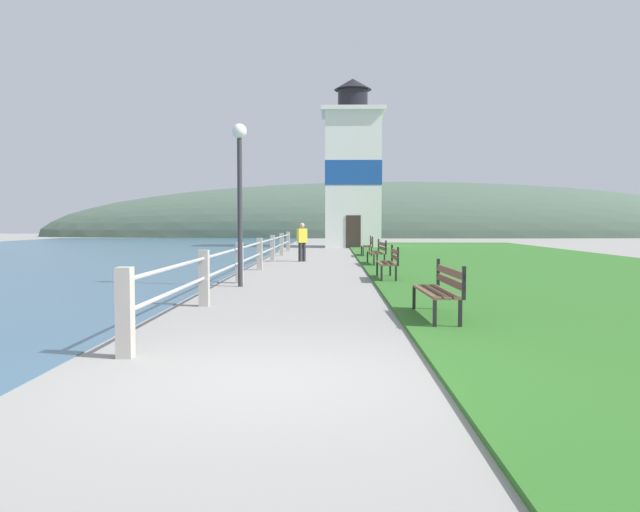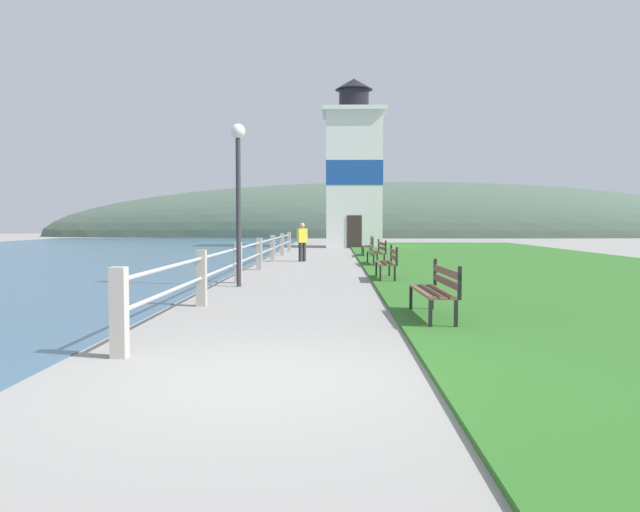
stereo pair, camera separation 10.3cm
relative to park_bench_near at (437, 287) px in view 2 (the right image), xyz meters
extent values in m
plane|color=gray|center=(-2.45, -3.81, -0.54)|extent=(160.00, 160.00, 0.00)
cube|color=#2D6623|center=(5.34, 12.53, -0.51)|extent=(12.00, 49.00, 0.06)
cube|color=#A8A399|center=(-4.13, -2.81, -0.01)|extent=(0.18, 0.18, 1.06)
cube|color=#A8A399|center=(-4.13, 1.65, -0.01)|extent=(0.18, 0.18, 1.06)
cube|color=#A8A399|center=(-4.13, 6.12, -0.01)|extent=(0.18, 0.18, 1.06)
cube|color=#A8A399|center=(-4.13, 10.58, -0.01)|extent=(0.18, 0.18, 1.06)
cube|color=#A8A399|center=(-4.13, 15.04, -0.01)|extent=(0.18, 0.18, 1.06)
cube|color=#A8A399|center=(-4.13, 19.50, -0.01)|extent=(0.18, 0.18, 1.06)
cube|color=#A8A399|center=(-4.13, 23.96, -0.01)|extent=(0.18, 0.18, 1.06)
cylinder|color=#B2B2B7|center=(-4.13, 10.58, 0.36)|extent=(0.06, 26.76, 0.06)
cylinder|color=#B2B2B7|center=(-4.13, 10.58, -0.01)|extent=(0.06, 26.76, 0.06)
cube|color=brown|center=(-0.24, -0.01, -0.07)|extent=(0.17, 1.90, 0.04)
cube|color=brown|center=(-0.09, 0.00, -0.07)|extent=(0.17, 1.90, 0.04)
cube|color=brown|center=(0.06, 0.00, -0.07)|extent=(0.17, 1.90, 0.04)
cube|color=brown|center=(0.14, 0.00, 0.25)|extent=(0.11, 1.90, 0.11)
cube|color=brown|center=(0.14, 0.00, 0.09)|extent=(0.11, 1.90, 0.11)
cube|color=black|center=(-0.25, -0.93, -0.31)|extent=(0.05, 0.05, 0.45)
cube|color=black|center=(-0.30, 0.92, -0.31)|extent=(0.05, 0.05, 0.45)
cube|color=black|center=(0.12, -0.92, -0.31)|extent=(0.05, 0.05, 0.45)
cube|color=black|center=(0.07, 0.93, -0.31)|extent=(0.05, 0.05, 0.45)
cube|color=black|center=(0.17, -0.92, 0.16)|extent=(0.05, 0.05, 0.49)
cube|color=black|center=(0.12, 0.93, 0.16)|extent=(0.05, 0.05, 0.49)
cube|color=brown|center=(-0.42, 6.89, -0.07)|extent=(0.12, 1.67, 0.04)
cube|color=brown|center=(-0.27, 6.89, -0.07)|extent=(0.12, 1.67, 0.04)
cube|color=brown|center=(-0.13, 6.89, -0.07)|extent=(0.12, 1.67, 0.04)
cube|color=brown|center=(-0.04, 6.89, 0.25)|extent=(0.06, 1.67, 0.11)
cube|color=brown|center=(-0.04, 6.89, 0.09)|extent=(0.06, 1.67, 0.11)
cube|color=black|center=(-0.46, 6.08, -0.31)|extent=(0.05, 0.05, 0.45)
cube|color=black|center=(-0.46, 7.70, -0.31)|extent=(0.05, 0.05, 0.45)
cube|color=black|center=(-0.09, 6.08, -0.31)|extent=(0.05, 0.05, 0.45)
cube|color=black|center=(-0.09, 7.70, -0.31)|extent=(0.05, 0.05, 0.45)
cube|color=black|center=(-0.04, 6.08, 0.16)|extent=(0.05, 0.05, 0.49)
cube|color=black|center=(-0.04, 7.70, 0.16)|extent=(0.05, 0.05, 0.49)
cube|color=brown|center=(-0.29, 12.79, -0.07)|extent=(0.24, 1.94, 0.04)
cube|color=brown|center=(-0.15, 12.80, -0.07)|extent=(0.24, 1.94, 0.04)
cube|color=brown|center=(0.00, 12.81, -0.07)|extent=(0.24, 1.94, 0.04)
cube|color=brown|center=(0.09, 12.81, 0.25)|extent=(0.18, 1.93, 0.11)
cube|color=brown|center=(0.09, 12.81, 0.09)|extent=(0.18, 1.93, 0.11)
cube|color=black|center=(-0.27, 11.85, -0.31)|extent=(0.05, 0.05, 0.45)
cube|color=black|center=(-0.39, 13.73, -0.31)|extent=(0.05, 0.05, 0.45)
cube|color=black|center=(0.10, 11.87, -0.31)|extent=(0.05, 0.05, 0.45)
cube|color=black|center=(-0.02, 13.75, -0.31)|extent=(0.05, 0.05, 0.45)
cube|color=black|center=(0.15, 11.87, 0.16)|extent=(0.05, 0.05, 0.49)
cube|color=black|center=(0.03, 13.75, 0.16)|extent=(0.05, 0.05, 0.49)
cube|color=brown|center=(-0.31, 18.76, -0.07)|extent=(0.12, 1.68, 0.04)
cube|color=brown|center=(-0.16, 18.76, -0.07)|extent=(0.12, 1.68, 0.04)
cube|color=brown|center=(-0.01, 18.76, -0.07)|extent=(0.12, 1.68, 0.04)
cube|color=brown|center=(0.08, 18.76, 0.25)|extent=(0.06, 1.68, 0.11)
cube|color=brown|center=(0.08, 18.76, 0.09)|extent=(0.06, 1.68, 0.11)
cube|color=black|center=(-0.35, 17.94, -0.31)|extent=(0.05, 0.05, 0.45)
cube|color=black|center=(-0.34, 19.58, -0.31)|extent=(0.05, 0.05, 0.45)
cube|color=black|center=(0.02, 17.94, -0.31)|extent=(0.05, 0.05, 0.45)
cube|color=black|center=(0.03, 19.57, -0.31)|extent=(0.05, 0.05, 0.45)
cube|color=black|center=(0.07, 17.94, 0.16)|extent=(0.05, 0.05, 0.49)
cube|color=black|center=(0.08, 19.57, 0.16)|extent=(0.05, 0.05, 0.49)
cube|color=white|center=(-0.45, 29.71, 3.64)|extent=(3.42, 3.42, 8.35)
cube|color=#194799|center=(-0.45, 29.71, 4.05)|extent=(3.46, 3.46, 1.50)
cube|color=white|center=(-0.45, 29.71, 7.93)|extent=(3.94, 3.94, 0.25)
cylinder|color=black|center=(-0.45, 29.71, 8.70)|extent=(1.88, 1.88, 1.28)
cone|color=black|center=(-0.45, 29.71, 9.69)|extent=(2.35, 2.35, 0.70)
cube|color=#332823|center=(-0.45, 27.98, 0.46)|extent=(0.90, 0.06, 2.00)
cylinder|color=#28282D|center=(-3.02, 15.01, -0.16)|extent=(0.14, 0.14, 0.76)
cylinder|color=#28282D|center=(-2.87, 15.09, -0.16)|extent=(0.14, 0.14, 0.76)
cube|color=yellow|center=(-2.94, 15.05, 0.50)|extent=(0.43, 0.36, 0.57)
sphere|color=tan|center=(-2.94, 15.05, 0.91)|extent=(0.21, 0.21, 0.21)
cylinder|color=#333338|center=(-3.98, 5.24, 1.26)|extent=(0.12, 0.12, 3.60)
sphere|color=white|center=(-3.98, 5.24, 3.24)|extent=(0.36, 0.36, 0.36)
ellipsoid|color=#475B4C|center=(5.55, 58.86, -0.54)|extent=(80.00, 16.00, 12.00)
camera|label=1|loc=(-1.73, -9.93, 1.03)|focal=35.00mm
camera|label=2|loc=(-1.63, -9.92, 1.03)|focal=35.00mm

